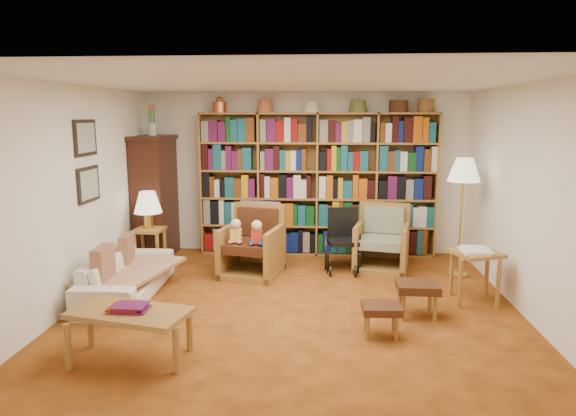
# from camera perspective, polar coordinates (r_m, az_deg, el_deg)

# --- Properties ---
(floor) EXTENTS (5.00, 5.00, 0.00)m
(floor) POSITION_cam_1_polar(r_m,az_deg,el_deg) (5.96, 0.82, -10.97)
(floor) COLOR #A35219
(floor) RESTS_ON ground
(ceiling) EXTENTS (5.00, 5.00, 0.00)m
(ceiling) POSITION_cam_1_polar(r_m,az_deg,el_deg) (5.56, 0.88, 13.79)
(ceiling) COLOR silver
(ceiling) RESTS_ON wall_back
(wall_back) EXTENTS (5.00, 0.00, 5.00)m
(wall_back) POSITION_cam_1_polar(r_m,az_deg,el_deg) (8.10, 1.86, 3.83)
(wall_back) COLOR white
(wall_back) RESTS_ON floor
(wall_front) EXTENTS (5.00, 0.00, 5.00)m
(wall_front) POSITION_cam_1_polar(r_m,az_deg,el_deg) (3.19, -1.74, -6.25)
(wall_front) COLOR white
(wall_front) RESTS_ON floor
(wall_left) EXTENTS (0.00, 5.00, 5.00)m
(wall_left) POSITION_cam_1_polar(r_m,az_deg,el_deg) (6.28, -22.56, 1.17)
(wall_left) COLOR white
(wall_left) RESTS_ON floor
(wall_right) EXTENTS (0.00, 5.00, 5.00)m
(wall_right) POSITION_cam_1_polar(r_m,az_deg,el_deg) (6.03, 25.31, 0.61)
(wall_right) COLOR white
(wall_right) RESTS_ON floor
(bookshelf) EXTENTS (3.60, 0.30, 2.42)m
(bookshelf) POSITION_cam_1_polar(r_m,az_deg,el_deg) (7.94, 3.25, 3.10)
(bookshelf) COLOR #A37632
(bookshelf) RESTS_ON floor
(curio_cabinet) EXTENTS (0.50, 0.95, 2.40)m
(curio_cabinet) POSITION_cam_1_polar(r_m,az_deg,el_deg) (8.06, -14.54, 1.34)
(curio_cabinet) COLOR #3B1610
(curio_cabinet) RESTS_ON floor
(framed_pictures) EXTENTS (0.03, 0.52, 0.97)m
(framed_pictures) POSITION_cam_1_polar(r_m,az_deg,el_deg) (6.50, -21.44, 4.86)
(framed_pictures) COLOR black
(framed_pictures) RESTS_ON wall_left
(sofa) EXTENTS (1.78, 0.75, 0.51)m
(sofa) POSITION_cam_1_polar(r_m,az_deg,el_deg) (6.54, -17.44, -7.12)
(sofa) COLOR #EEE1CA
(sofa) RESTS_ON floor
(sofa_throw) EXTENTS (1.03, 1.53, 0.04)m
(sofa_throw) POSITION_cam_1_polar(r_m,az_deg,el_deg) (6.51, -17.04, -6.79)
(sofa_throw) COLOR beige
(sofa_throw) RESTS_ON sofa
(cushion_left) EXTENTS (0.18, 0.40, 0.39)m
(cushion_left) POSITION_cam_1_polar(r_m,az_deg,el_deg) (6.84, -17.47, -4.67)
(cushion_left) COLOR maroon
(cushion_left) RESTS_ON sofa
(cushion_right) EXTENTS (0.15, 0.42, 0.41)m
(cushion_right) POSITION_cam_1_polar(r_m,az_deg,el_deg) (6.22, -19.83, -6.28)
(cushion_right) COLOR maroon
(cushion_right) RESTS_ON sofa
(side_table_lamp) EXTENTS (0.41, 0.41, 0.58)m
(side_table_lamp) POSITION_cam_1_polar(r_m,az_deg,el_deg) (7.54, -15.12, -3.37)
(side_table_lamp) COLOR #A37632
(side_table_lamp) RESTS_ON floor
(table_lamp) EXTENTS (0.39, 0.39, 0.53)m
(table_lamp) POSITION_cam_1_polar(r_m,az_deg,el_deg) (7.44, -15.31, 0.49)
(table_lamp) COLOR gold
(table_lamp) RESTS_ON side_table_lamp
(armchair_leather) EXTENTS (0.91, 0.94, 0.96)m
(armchair_leather) POSITION_cam_1_polar(r_m,az_deg,el_deg) (7.11, -3.96, -4.15)
(armchair_leather) COLOR #A37632
(armchair_leather) RESTS_ON floor
(armchair_sage) EXTENTS (0.88, 0.90, 0.91)m
(armchair_sage) POSITION_cam_1_polar(r_m,az_deg,el_deg) (7.48, 10.25, -3.92)
(armchair_sage) COLOR #A37632
(armchair_sage) RESTS_ON floor
(wheelchair) EXTENTS (0.50, 0.70, 0.87)m
(wheelchair) POSITION_cam_1_polar(r_m,az_deg,el_deg) (7.30, 6.08, -3.76)
(wheelchair) COLOR black
(wheelchair) RESTS_ON floor
(floor_lamp) EXTENTS (0.43, 0.43, 1.61)m
(floor_lamp) POSITION_cam_1_polar(r_m,az_deg,el_deg) (7.17, 18.96, 3.53)
(floor_lamp) COLOR gold
(floor_lamp) RESTS_ON floor
(side_table_papers) EXTENTS (0.63, 0.63, 0.64)m
(side_table_papers) POSITION_cam_1_polar(r_m,az_deg,el_deg) (6.35, 20.08, -5.46)
(side_table_papers) COLOR #A37632
(side_table_papers) RESTS_ON floor
(footstool_a) EXTENTS (0.39, 0.34, 0.32)m
(footstool_a) POSITION_cam_1_polar(r_m,az_deg,el_deg) (5.24, 10.33, -11.12)
(footstool_a) COLOR #462012
(footstool_a) RESTS_ON floor
(footstool_b) EXTENTS (0.45, 0.39, 0.38)m
(footstool_b) POSITION_cam_1_polar(r_m,az_deg,el_deg) (5.78, 14.20, -8.71)
(footstool_b) COLOR #462012
(footstool_b) RESTS_ON floor
(coffee_table) EXTENTS (1.13, 0.74, 0.52)m
(coffee_table) POSITION_cam_1_polar(r_m,az_deg,el_deg) (4.84, -17.16, -11.45)
(coffee_table) COLOR #A37632
(coffee_table) RESTS_ON floor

